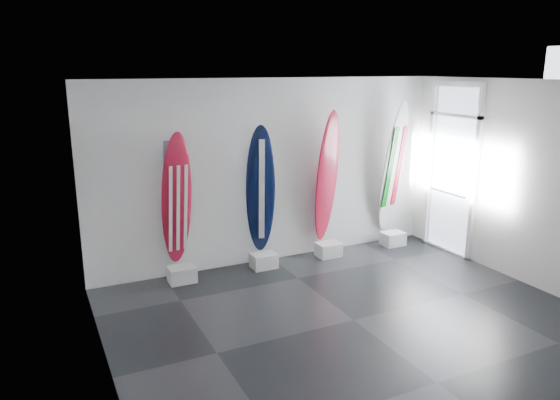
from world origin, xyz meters
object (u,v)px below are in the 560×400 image
surfboard_usa (177,200)px  surfboard_swiss (327,177)px  surfboard_navy (261,190)px  surfboard_italy (393,167)px

surfboard_usa → surfboard_swiss: surfboard_swiss is taller
surfboard_navy → surfboard_swiss: 1.22m
surfboard_navy → surfboard_swiss: (1.22, 0.00, 0.09)m
surfboard_usa → surfboard_navy: size_ratio=1.00×
surfboard_swiss → surfboard_italy: bearing=-18.3°
surfboard_navy → surfboard_swiss: surfboard_swiss is taller
surfboard_swiss → surfboard_italy: (1.36, 0.00, 0.06)m
surfboard_swiss → surfboard_usa: bearing=161.7°
surfboard_usa → surfboard_italy: bearing=-5.4°
surfboard_usa → surfboard_navy: 1.35m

